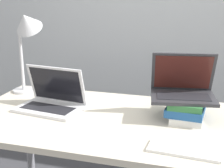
{
  "coord_description": "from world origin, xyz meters",
  "views": [
    {
      "loc": [
        0.28,
        -1.03,
        1.39
      ],
      "look_at": [
        -0.13,
        0.4,
        0.96
      ],
      "focal_mm": 50.0,
      "sensor_mm": 36.0,
      "label": 1
    }
  ],
  "objects_px": {
    "desk_lamp": "(26,31)",
    "wireless_keyboard": "(184,150)",
    "book_stack": "(186,108)",
    "laptop_on_books": "(183,89)",
    "laptop_left": "(52,101)"
  },
  "relations": [
    {
      "from": "laptop_left",
      "to": "laptop_on_books",
      "type": "xyz_separation_m",
      "value": [
        0.69,
        0.08,
        0.1
      ]
    },
    {
      "from": "laptop_on_books",
      "to": "wireless_keyboard",
      "type": "relative_size",
      "value": 1.19
    },
    {
      "from": "laptop_left",
      "to": "wireless_keyboard",
      "type": "height_order",
      "value": "laptop_left"
    },
    {
      "from": "book_stack",
      "to": "desk_lamp",
      "type": "xyz_separation_m",
      "value": [
        -0.96,
        0.13,
        0.34
      ]
    },
    {
      "from": "desk_lamp",
      "to": "wireless_keyboard",
      "type": "bearing_deg",
      "value": -27.22
    },
    {
      "from": "laptop_left",
      "to": "laptop_on_books",
      "type": "distance_m",
      "value": 0.71
    },
    {
      "from": "book_stack",
      "to": "laptop_on_books",
      "type": "xyz_separation_m",
      "value": [
        -0.02,
        0.01,
        0.1
      ]
    },
    {
      "from": "book_stack",
      "to": "laptop_on_books",
      "type": "bearing_deg",
      "value": 154.97
    },
    {
      "from": "laptop_left",
      "to": "laptop_on_books",
      "type": "relative_size",
      "value": 1.08
    },
    {
      "from": "laptop_left",
      "to": "book_stack",
      "type": "height_order",
      "value": "laptop_left"
    },
    {
      "from": "book_stack",
      "to": "laptop_on_books",
      "type": "distance_m",
      "value": 0.1
    },
    {
      "from": "book_stack",
      "to": "desk_lamp",
      "type": "bearing_deg",
      "value": 172.08
    },
    {
      "from": "laptop_on_books",
      "to": "wireless_keyboard",
      "type": "distance_m",
      "value": 0.41
    },
    {
      "from": "laptop_left",
      "to": "desk_lamp",
      "type": "relative_size",
      "value": 0.7
    },
    {
      "from": "desk_lamp",
      "to": "book_stack",
      "type": "bearing_deg",
      "value": -7.92
    }
  ]
}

